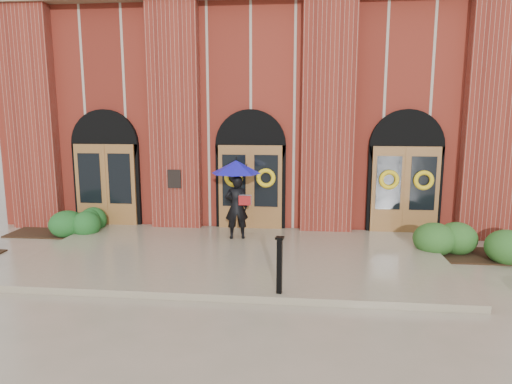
# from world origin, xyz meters

# --- Properties ---
(ground) EXTENTS (90.00, 90.00, 0.00)m
(ground) POSITION_xyz_m (0.00, 0.00, 0.00)
(ground) COLOR gray
(ground) RESTS_ON ground
(landing) EXTENTS (10.00, 5.30, 0.15)m
(landing) POSITION_xyz_m (0.00, 0.15, 0.07)
(landing) COLOR gray
(landing) RESTS_ON ground
(church_building) EXTENTS (16.20, 12.53, 7.00)m
(church_building) POSITION_xyz_m (0.00, 8.78, 3.50)
(church_building) COLOR maroon
(church_building) RESTS_ON ground
(man_with_umbrella) EXTENTS (1.65, 1.65, 2.17)m
(man_with_umbrella) POSITION_xyz_m (-0.24, 1.52, 1.67)
(man_with_umbrella) COLOR black
(man_with_umbrella) RESTS_ON landing
(metal_post) EXTENTS (0.17, 0.17, 1.12)m
(metal_post) POSITION_xyz_m (1.16, -2.29, 0.74)
(metal_post) COLOR black
(metal_post) RESTS_ON landing
(hedge_wall_left) EXTENTS (2.85, 1.14, 0.73)m
(hedge_wall_left) POSITION_xyz_m (-5.60, 2.02, 0.37)
(hedge_wall_left) COLOR #194D1B
(hedge_wall_left) RESTS_ON ground
(hedge_wall_right) EXTENTS (3.02, 1.21, 0.77)m
(hedge_wall_right) POSITION_xyz_m (6.03, 1.00, 0.39)
(hedge_wall_right) COLOR #26511C
(hedge_wall_right) RESTS_ON ground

